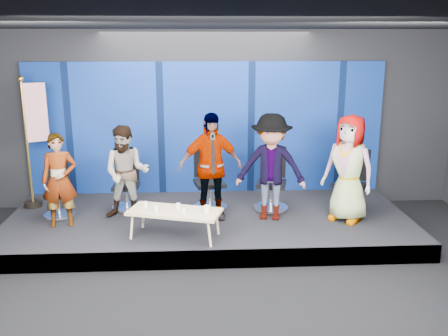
% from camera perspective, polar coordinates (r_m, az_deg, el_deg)
% --- Properties ---
extents(ground, '(10.00, 10.00, 0.00)m').
position_cam_1_polar(ground, '(6.71, -1.17, -15.25)').
color(ground, black).
rests_on(ground, ground).
extents(room_walls, '(10.02, 8.02, 3.51)m').
position_cam_1_polar(room_walls, '(5.88, -1.29, 5.70)').
color(room_walls, black).
rests_on(room_walls, ground).
extents(riser, '(7.00, 3.00, 0.30)m').
position_cam_1_polar(riser, '(8.91, -1.75, -6.34)').
color(riser, black).
rests_on(riser, ground).
extents(backdrop, '(7.00, 0.08, 2.60)m').
position_cam_1_polar(backdrop, '(9.91, -2.04, 4.56)').
color(backdrop, navy).
rests_on(backdrop, riser).
extents(chair_a, '(0.63, 0.63, 0.96)m').
position_cam_1_polar(chair_a, '(9.21, -18.41, -3.32)').
color(chair_a, silver).
rests_on(chair_a, riser).
extents(panelist_a, '(0.62, 0.46, 1.56)m').
position_cam_1_polar(panelist_a, '(8.60, -18.30, -1.34)').
color(panelist_a, black).
rests_on(panelist_a, riser).
extents(chair_b, '(0.60, 0.60, 1.00)m').
position_cam_1_polar(chair_b, '(9.29, -11.04, -2.58)').
color(chair_b, silver).
rests_on(chair_b, riser).
extents(panelist_b, '(0.83, 0.66, 1.62)m').
position_cam_1_polar(panelist_b, '(8.68, -11.08, -0.51)').
color(panelist_b, black).
rests_on(panelist_b, riser).
extents(chair_c, '(0.75, 0.75, 1.14)m').
position_cam_1_polar(chair_c, '(9.10, -1.72, -2.37)').
color(chair_c, silver).
rests_on(chair_c, riser).
extents(panelist_c, '(1.15, 0.64, 1.85)m').
position_cam_1_polar(panelist_c, '(8.46, -1.58, 0.17)').
color(panelist_c, black).
rests_on(panelist_c, riser).
extents(chair_d, '(0.77, 0.77, 1.13)m').
position_cam_1_polar(chair_d, '(9.12, 5.46, -2.42)').
color(chair_d, silver).
rests_on(chair_d, riser).
extents(panelist_d, '(1.31, 0.93, 1.83)m').
position_cam_1_polar(panelist_d, '(8.48, 5.38, 0.09)').
color(panelist_d, black).
rests_on(panelist_d, riser).
extents(chair_e, '(0.90, 0.90, 1.13)m').
position_cam_1_polar(chair_e, '(9.27, 14.27, -2.55)').
color(chair_e, silver).
rests_on(chair_e, riser).
extents(panelist_e, '(1.05, 1.03, 1.82)m').
position_cam_1_polar(panelist_e, '(8.64, 14.07, -0.06)').
color(panelist_e, black).
rests_on(panelist_e, riser).
extents(coffee_table, '(1.54, 0.99, 0.44)m').
position_cam_1_polar(coffee_table, '(7.84, -5.67, -5.09)').
color(coffee_table, tan).
rests_on(coffee_table, riser).
extents(mug_a, '(0.07, 0.07, 0.09)m').
position_cam_1_polar(mug_a, '(8.03, -8.96, -4.11)').
color(mug_a, silver).
rests_on(mug_a, coffee_table).
extents(mug_b, '(0.08, 0.08, 0.09)m').
position_cam_1_polar(mug_b, '(7.79, -7.77, -4.63)').
color(mug_b, silver).
rests_on(mug_b, coffee_table).
extents(mug_c, '(0.07, 0.07, 0.09)m').
position_cam_1_polar(mug_c, '(7.88, -5.25, -4.35)').
color(mug_c, silver).
rests_on(mug_c, coffee_table).
extents(mug_d, '(0.07, 0.07, 0.08)m').
position_cam_1_polar(mug_d, '(7.69, -4.61, -4.84)').
color(mug_d, silver).
rests_on(mug_d, coffee_table).
extents(mug_e, '(0.09, 0.09, 0.11)m').
position_cam_1_polar(mug_e, '(7.69, -1.99, -4.70)').
color(mug_e, silver).
rests_on(mug_e, coffee_table).
extents(flag_stand, '(0.53, 0.34, 2.40)m').
position_cam_1_polar(flag_stand, '(9.64, -20.91, 3.13)').
color(flag_stand, black).
rests_on(flag_stand, riser).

